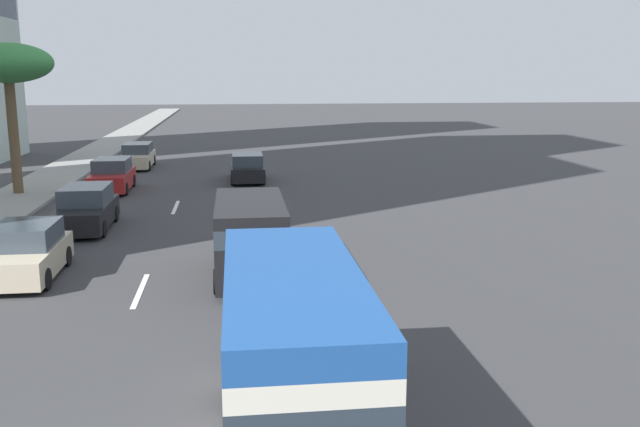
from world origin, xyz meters
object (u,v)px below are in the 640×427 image
(car_sixth, at_px, (247,168))
(van_fourth, at_px, (250,234))
(palm_tree, at_px, (8,66))
(minibus_second, at_px, (293,354))
(car_lead, at_px, (112,176))
(car_third, at_px, (138,156))
(car_seventh, at_px, (86,209))
(car_fifth, at_px, (26,253))

(car_sixth, bearing_deg, van_fourth, 179.12)
(palm_tree, bearing_deg, minibus_second, -155.42)
(palm_tree, bearing_deg, car_lead, -78.93)
(car_sixth, distance_m, palm_tree, 13.28)
(minibus_second, relative_size, palm_tree, 0.84)
(car_sixth, xyz_separation_m, palm_tree, (-3.36, 11.54, 5.66))
(minibus_second, distance_m, car_third, 36.18)
(car_sixth, bearing_deg, car_third, 46.77)
(car_seventh, height_order, palm_tree, palm_tree)
(car_seventh, bearing_deg, minibus_second, 21.24)
(car_lead, distance_m, car_fifth, 15.77)
(van_fourth, bearing_deg, car_lead, 22.24)
(car_lead, bearing_deg, car_sixth, 109.36)
(car_lead, bearing_deg, car_seventh, 3.20)
(van_fourth, bearing_deg, car_seventh, 40.19)
(car_fifth, relative_size, car_seventh, 0.90)
(van_fourth, distance_m, car_sixth, 19.08)
(minibus_second, xyz_separation_m, car_sixth, (28.94, 0.16, -0.92))
(car_fifth, bearing_deg, palm_tree, -163.09)
(car_sixth, distance_m, car_seventh, 13.37)
(van_fourth, relative_size, car_fifth, 1.19)
(car_seventh, bearing_deg, car_sixth, 150.60)
(car_lead, xyz_separation_m, palm_tree, (-0.87, 4.46, 5.61))
(car_third, relative_size, van_fourth, 0.96)
(car_sixth, relative_size, car_seventh, 0.98)
(van_fourth, xyz_separation_m, car_sixth, (19.06, -0.29, -0.60))
(van_fourth, bearing_deg, palm_tree, 35.60)
(car_fifth, distance_m, palm_tree, 16.55)
(car_lead, distance_m, car_seventh, 9.17)
(palm_tree, bearing_deg, car_fifth, -163.09)
(minibus_second, xyz_separation_m, van_fourth, (9.88, 0.45, -0.32))
(minibus_second, bearing_deg, car_fifth, 33.86)
(van_fourth, height_order, car_seventh, van_fourth)
(car_third, distance_m, car_sixth, 9.53)
(car_lead, xyz_separation_m, van_fourth, (-16.58, -6.78, 0.55))
(minibus_second, relative_size, van_fourth, 1.26)
(car_third, relative_size, car_seventh, 1.03)
(car_third, xyz_separation_m, car_sixth, (-6.53, -6.94, -0.00))
(car_fifth, distance_m, car_seventh, 6.62)
(car_third, height_order, van_fourth, van_fourth)
(minibus_second, bearing_deg, car_sixth, 0.32)
(minibus_second, height_order, car_third, minibus_second)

